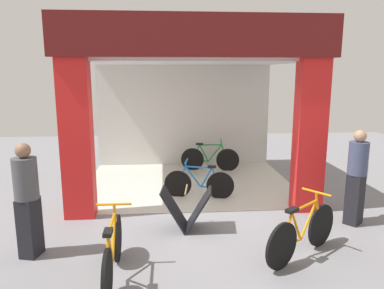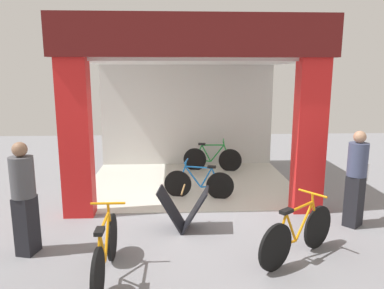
# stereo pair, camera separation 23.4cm
# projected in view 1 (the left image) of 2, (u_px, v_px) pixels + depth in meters

# --- Properties ---
(ground_plane) EXTENTS (17.73, 17.73, 0.00)m
(ground_plane) POSITION_uv_depth(u_px,v_px,m) (196.00, 213.00, 7.08)
(ground_plane) COLOR gray
(ground_plane) RESTS_ON ground
(shop_facade) EXTENTS (5.06, 4.10, 3.65)m
(shop_facade) POSITION_uv_depth(u_px,v_px,m) (189.00, 104.00, 8.46)
(shop_facade) COLOR beige
(shop_facade) RESTS_ON ground
(bicycle_inside_0) EXTENTS (1.56, 0.43, 0.87)m
(bicycle_inside_0) POSITION_uv_depth(u_px,v_px,m) (210.00, 158.00, 9.99)
(bicycle_inside_0) COLOR black
(bicycle_inside_0) RESTS_ON ground
(bicycle_inside_1) EXTENTS (1.47, 0.43, 0.82)m
(bicycle_inside_1) POSITION_uv_depth(u_px,v_px,m) (199.00, 183.00, 7.83)
(bicycle_inside_1) COLOR black
(bicycle_inside_1) RESTS_ON ground
(bicycle_parked_0) EXTENTS (0.47, 1.70, 0.94)m
(bicycle_parked_0) POSITION_uv_depth(u_px,v_px,m) (113.00, 253.00, 4.74)
(bicycle_parked_0) COLOR black
(bicycle_parked_0) RESTS_ON ground
(bicycle_parked_1) EXTENTS (1.38, 1.06, 0.93)m
(bicycle_parked_1) POSITION_uv_depth(u_px,v_px,m) (303.00, 233.00, 5.34)
(bicycle_parked_1) COLOR black
(bicycle_parked_1) RESTS_ON ground
(sandwich_board_sign) EXTENTS (0.91, 0.63, 0.73)m
(sandwich_board_sign) POSITION_uv_depth(u_px,v_px,m) (186.00, 209.00, 6.28)
(sandwich_board_sign) COLOR black
(sandwich_board_sign) RESTS_ON ground
(pedestrian_1) EXTENTS (0.41, 0.41, 1.69)m
(pedestrian_1) POSITION_uv_depth(u_px,v_px,m) (27.00, 199.00, 5.28)
(pedestrian_1) COLOR black
(pedestrian_1) RESTS_ON ground
(pedestrian_3) EXTENTS (0.55, 0.51, 1.69)m
(pedestrian_3) POSITION_uv_depth(u_px,v_px,m) (357.00, 176.00, 6.42)
(pedestrian_3) COLOR black
(pedestrian_3) RESTS_ON ground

